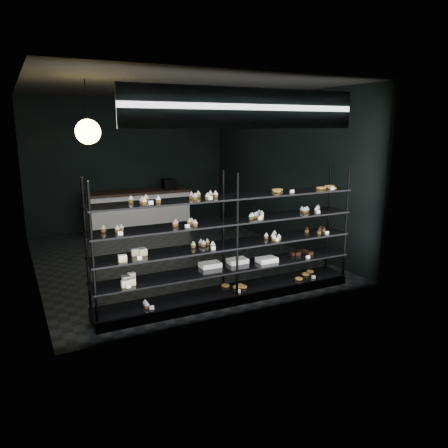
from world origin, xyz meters
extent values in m
cube|color=black|center=(0.00, 0.00, 0.01)|extent=(5.00, 6.00, 0.01)
cube|color=black|center=(0.00, 0.00, 3.20)|extent=(5.00, 6.00, 0.01)
cube|color=black|center=(0.00, 3.00, 1.60)|extent=(5.00, 0.01, 3.20)
cube|color=black|center=(0.00, -3.00, 1.60)|extent=(5.00, 0.01, 3.20)
cube|color=black|center=(-2.50, 0.00, 1.60)|extent=(0.01, 6.00, 3.20)
cube|color=black|center=(2.50, 0.00, 1.60)|extent=(0.01, 6.00, 3.20)
cube|color=black|center=(0.01, -2.45, 0.06)|extent=(4.00, 0.50, 0.12)
cylinder|color=black|center=(-1.96, -2.67, 0.99)|extent=(0.04, 0.04, 1.85)
cylinder|color=black|center=(-1.96, -2.23, 0.99)|extent=(0.04, 0.04, 1.85)
cylinder|color=black|center=(0.01, -2.67, 0.99)|extent=(0.04, 0.04, 1.85)
cylinder|color=black|center=(0.01, -2.23, 0.99)|extent=(0.04, 0.04, 1.85)
cylinder|color=black|center=(1.98, -2.67, 0.99)|extent=(0.04, 0.04, 1.85)
cylinder|color=black|center=(1.98, -2.23, 0.99)|extent=(0.04, 0.04, 1.85)
cube|color=black|center=(0.01, -2.45, 0.15)|extent=(4.00, 0.50, 0.03)
cube|color=black|center=(0.01, -2.45, 0.50)|extent=(4.00, 0.50, 0.02)
cube|color=black|center=(0.01, -2.45, 0.85)|extent=(4.00, 0.50, 0.02)
cube|color=black|center=(0.01, -2.45, 1.20)|extent=(4.00, 0.50, 0.02)
cube|color=black|center=(0.01, -2.45, 1.55)|extent=(4.00, 0.50, 0.02)
cube|color=white|center=(-1.20, -2.63, 1.59)|extent=(0.06, 0.04, 0.06)
cube|color=white|center=(-0.37, -2.63, 1.59)|extent=(0.06, 0.04, 0.06)
cube|color=white|center=(0.91, -2.63, 1.59)|extent=(0.05, 0.04, 0.06)
cube|color=white|center=(1.70, -2.63, 1.59)|extent=(0.06, 0.04, 0.06)
cube|color=white|center=(-1.58, -2.63, 1.24)|extent=(0.06, 0.04, 0.06)
cube|color=white|center=(-0.69, -2.63, 1.24)|extent=(0.05, 0.04, 0.06)
cube|color=white|center=(0.44, -2.63, 1.24)|extent=(0.06, 0.04, 0.06)
cube|color=white|center=(1.47, -2.63, 1.24)|extent=(0.06, 0.04, 0.06)
cube|color=white|center=(-1.42, -2.63, 0.89)|extent=(0.06, 0.04, 0.06)
cube|color=white|center=(-0.36, -2.63, 0.89)|extent=(0.06, 0.04, 0.06)
cube|color=white|center=(0.68, -2.63, 0.89)|extent=(0.05, 0.04, 0.06)
cube|color=white|center=(1.59, -2.63, 0.89)|extent=(0.06, 0.04, 0.06)
cube|color=white|center=(-1.52, -2.63, 0.54)|extent=(0.06, 0.04, 0.06)
cube|color=white|center=(1.33, -2.63, 0.54)|extent=(0.06, 0.04, 0.06)
cube|color=white|center=(-1.27, -2.63, 0.19)|extent=(0.06, 0.04, 0.06)
cube|color=white|center=(0.05, -2.63, 0.19)|extent=(0.05, 0.04, 0.06)
cube|color=white|center=(1.38, -2.63, 0.19)|extent=(0.06, 0.04, 0.06)
cube|color=#0C133E|center=(0.00, -2.92, 2.75)|extent=(3.20, 0.04, 0.45)
cube|color=white|center=(0.00, -2.94, 2.75)|extent=(3.30, 0.02, 0.50)
cylinder|color=black|center=(-1.69, -1.30, 2.90)|extent=(0.01, 0.01, 0.55)
sphere|color=#F2BA54|center=(-1.69, -1.30, 2.45)|extent=(0.36, 0.36, 0.36)
cube|color=silver|center=(0.05, 2.50, 0.46)|extent=(2.46, 0.60, 0.92)
cube|color=black|center=(0.05, 2.50, 0.95)|extent=(2.55, 0.65, 0.06)
cube|color=black|center=(0.84, 2.50, 1.10)|extent=(0.30, 0.30, 0.25)
camera|label=1|loc=(-2.80, -7.86, 2.53)|focal=35.00mm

